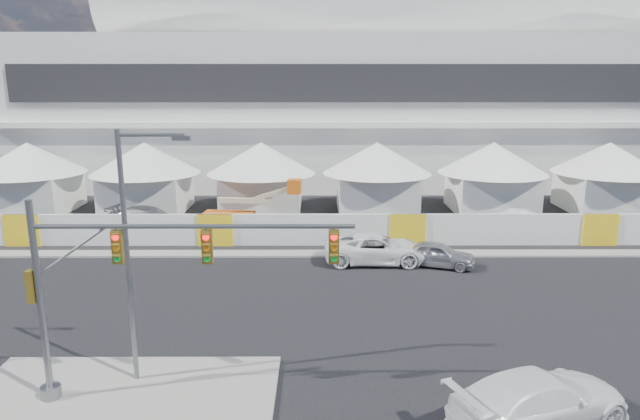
{
  "coord_description": "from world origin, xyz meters",
  "views": [
    {
      "loc": [
        0.4,
        -19.87,
        10.24
      ],
      "look_at": [
        0.51,
        10.0,
        3.31
      ],
      "focal_mm": 32.0,
      "sensor_mm": 36.0,
      "label": 1
    }
  ],
  "objects_px": {
    "pickup_curb": "(376,249)",
    "boom_lift": "(238,214)",
    "lot_car_c": "(149,219)",
    "traffic_mast": "(113,289)",
    "sedan_silver": "(437,254)",
    "streetlight_median": "(133,241)",
    "lot_car_a": "(526,221)",
    "pickup_near": "(540,400)"
  },
  "relations": [
    {
      "from": "pickup_curb",
      "to": "boom_lift",
      "type": "distance_m",
      "value": 11.89
    },
    {
      "from": "lot_car_c",
      "to": "traffic_mast",
      "type": "bearing_deg",
      "value": -151.4
    },
    {
      "from": "pickup_curb",
      "to": "lot_car_c",
      "type": "height_order",
      "value": "pickup_curb"
    },
    {
      "from": "sedan_silver",
      "to": "streetlight_median",
      "type": "relative_size",
      "value": 0.48
    },
    {
      "from": "pickup_curb",
      "to": "boom_lift",
      "type": "bearing_deg",
      "value": 49.26
    },
    {
      "from": "lot_car_c",
      "to": "pickup_curb",
      "type": "bearing_deg",
      "value": -100.58
    },
    {
      "from": "lot_car_a",
      "to": "traffic_mast",
      "type": "xyz_separation_m",
      "value": [
        -20.59,
        -21.02,
        3.15
      ]
    },
    {
      "from": "lot_car_c",
      "to": "streetlight_median",
      "type": "bearing_deg",
      "value": -149.76
    },
    {
      "from": "lot_car_c",
      "to": "boom_lift",
      "type": "bearing_deg",
      "value": -67.58
    },
    {
      "from": "sedan_silver",
      "to": "traffic_mast",
      "type": "relative_size",
      "value": 0.4
    },
    {
      "from": "traffic_mast",
      "to": "streetlight_median",
      "type": "relative_size",
      "value": 1.18
    },
    {
      "from": "pickup_near",
      "to": "lot_car_c",
      "type": "relative_size",
      "value": 1.03
    },
    {
      "from": "pickup_near",
      "to": "lot_car_c",
      "type": "bearing_deg",
      "value": 16.97
    },
    {
      "from": "sedan_silver",
      "to": "boom_lift",
      "type": "relative_size",
      "value": 0.58
    },
    {
      "from": "pickup_curb",
      "to": "traffic_mast",
      "type": "distance_m",
      "value": 17.5
    },
    {
      "from": "traffic_mast",
      "to": "streetlight_median",
      "type": "xyz_separation_m",
      "value": [
        0.31,
        1.22,
        1.18
      ]
    },
    {
      "from": "streetlight_median",
      "to": "boom_lift",
      "type": "distance_m",
      "value": 21.33
    },
    {
      "from": "traffic_mast",
      "to": "pickup_curb",
      "type": "bearing_deg",
      "value": 55.91
    },
    {
      "from": "pickup_curb",
      "to": "pickup_near",
      "type": "height_order",
      "value": "pickup_near"
    },
    {
      "from": "lot_car_a",
      "to": "boom_lift",
      "type": "bearing_deg",
      "value": 88.19
    },
    {
      "from": "pickup_curb",
      "to": "streetlight_median",
      "type": "xyz_separation_m",
      "value": [
        -9.35,
        -13.05,
        4.24
      ]
    },
    {
      "from": "sedan_silver",
      "to": "lot_car_a",
      "type": "bearing_deg",
      "value": -27.15
    },
    {
      "from": "lot_car_c",
      "to": "lot_car_a",
      "type": "bearing_deg",
      "value": -75.98
    },
    {
      "from": "pickup_curb",
      "to": "pickup_near",
      "type": "bearing_deg",
      "value": -167.2
    },
    {
      "from": "lot_car_c",
      "to": "boom_lift",
      "type": "distance_m",
      "value": 6.09
    },
    {
      "from": "pickup_curb",
      "to": "boom_lift",
      "type": "relative_size",
      "value": 0.84
    },
    {
      "from": "traffic_mast",
      "to": "streetlight_median",
      "type": "bearing_deg",
      "value": 75.51
    },
    {
      "from": "pickup_near",
      "to": "traffic_mast",
      "type": "bearing_deg",
      "value": 62.28
    },
    {
      "from": "pickup_near",
      "to": "traffic_mast",
      "type": "xyz_separation_m",
      "value": [
        -12.99,
        1.31,
        3.04
      ]
    },
    {
      "from": "pickup_near",
      "to": "lot_car_c",
      "type": "height_order",
      "value": "pickup_near"
    },
    {
      "from": "pickup_near",
      "to": "lot_car_a",
      "type": "height_order",
      "value": "pickup_near"
    },
    {
      "from": "traffic_mast",
      "to": "boom_lift",
      "type": "xyz_separation_m",
      "value": [
        0.75,
        22.14,
        -2.94
      ]
    },
    {
      "from": "pickup_near",
      "to": "pickup_curb",
      "type": "bearing_deg",
      "value": -9.87
    },
    {
      "from": "sedan_silver",
      "to": "streetlight_median",
      "type": "bearing_deg",
      "value": 152.84
    },
    {
      "from": "pickup_curb",
      "to": "pickup_near",
      "type": "distance_m",
      "value": 15.94
    },
    {
      "from": "pickup_curb",
      "to": "traffic_mast",
      "type": "bearing_deg",
      "value": 146.64
    },
    {
      "from": "lot_car_c",
      "to": "boom_lift",
      "type": "height_order",
      "value": "boom_lift"
    },
    {
      "from": "streetlight_median",
      "to": "boom_lift",
      "type": "height_order",
      "value": "streetlight_median"
    },
    {
      "from": "sedan_silver",
      "to": "lot_car_a",
      "type": "distance_m",
      "value": 10.63
    },
    {
      "from": "sedan_silver",
      "to": "lot_car_c",
      "type": "xyz_separation_m",
      "value": [
        -18.27,
        7.73,
        0.12
      ]
    },
    {
      "from": "sedan_silver",
      "to": "traffic_mast",
      "type": "height_order",
      "value": "traffic_mast"
    },
    {
      "from": "pickup_curb",
      "to": "streetlight_median",
      "type": "distance_m",
      "value": 16.6
    }
  ]
}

